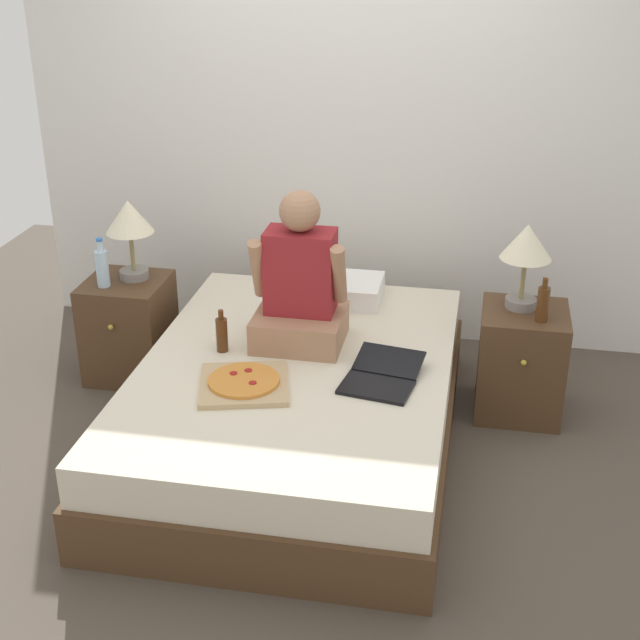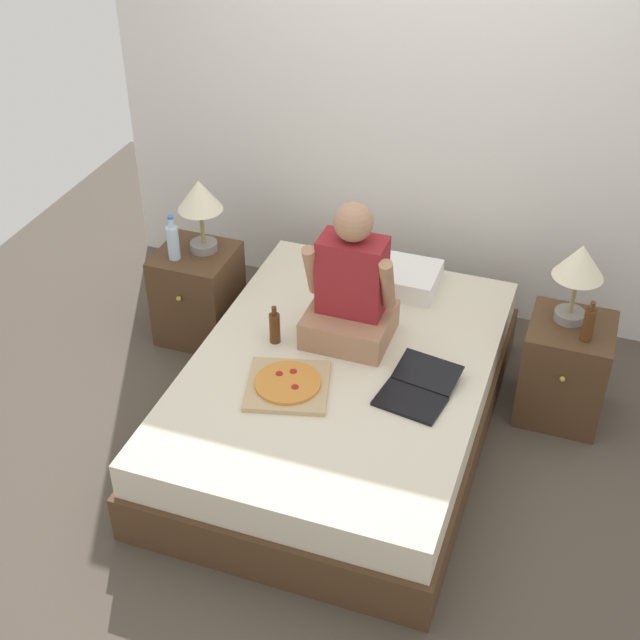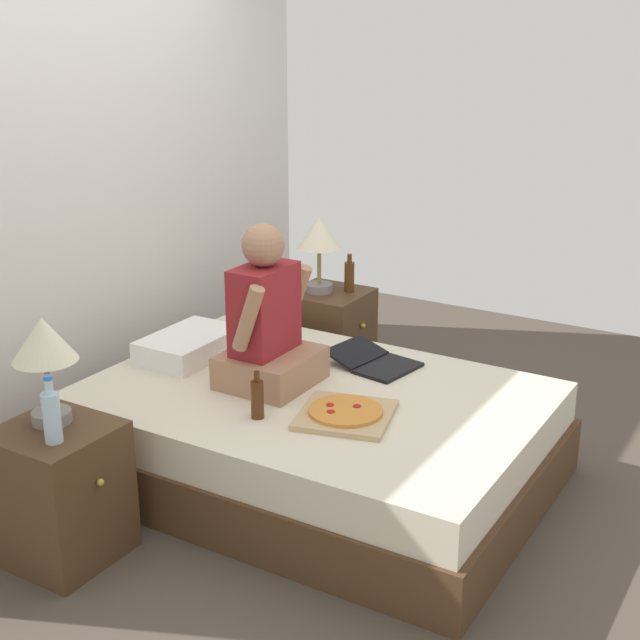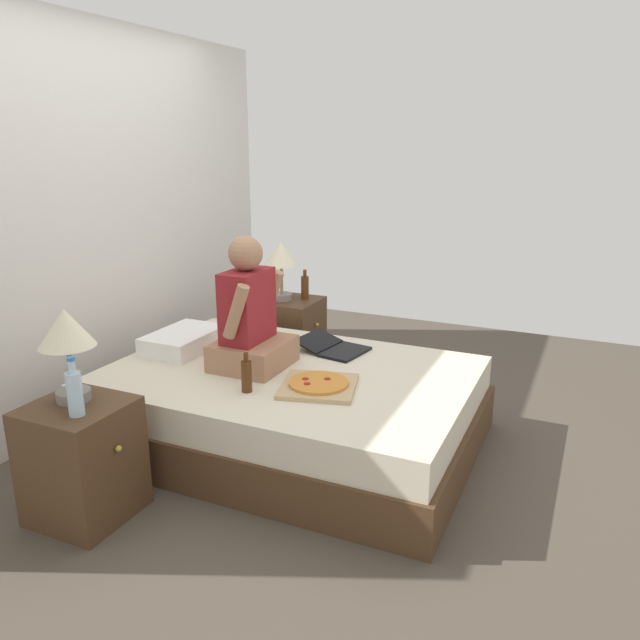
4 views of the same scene
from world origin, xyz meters
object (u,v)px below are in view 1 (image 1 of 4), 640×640
Objects in this scene: nightstand_right at (521,362)px; nightstand_left at (129,328)px; laptop at (381,378)px; pizza_box at (244,383)px; person_seated at (300,288)px; water_bottle at (102,267)px; lamp_on_right_nightstand at (526,248)px; beer_bottle at (543,303)px; lamp_on_left_nightstand at (129,222)px; bed at (296,405)px; beer_bottle_on_bed at (222,334)px.

nightstand_left is at bearing 180.00° from nightstand_right.
laptop is (-0.66, -0.67, 0.20)m from nightstand_right.
person_seated is at bearing 73.25° from pizza_box.
person_seated is at bearing -11.19° from water_bottle.
lamp_on_right_nightstand is 1.96× the size of beer_bottle.
lamp_on_left_nightstand is 2.11m from lamp_on_right_nightstand.
person_seated is at bearing -164.19° from nightstand_right.
nightstand_right is 1.29× the size of lamp_on_right_nightstand.
lamp_on_left_nightstand is at bearing 178.66° from nightstand_right.
beer_bottle_on_bed reaches higher than bed.
lamp_on_left_nightstand is (0.04, 0.05, 0.62)m from nightstand_left.
lamp_on_right_nightstand reaches higher than beer_bottle_on_bed.
beer_bottle_on_bed is (-0.38, 0.06, 0.33)m from bed.
nightstand_right is (2.26, 0.09, -0.40)m from water_bottle.
laptop is at bearing -134.55° from nightstand_right.
beer_bottle is (2.21, -0.15, -0.23)m from lamp_on_left_nightstand.
water_bottle is at bearing -177.72° from nightstand_right.
bed is at bearing -21.94° from water_bottle.
lamp_on_right_nightstand is at bearing 1.34° from nightstand_left.
nightstand_right is 2.64× the size of beer_bottle_on_bed.
person_seated reaches higher than nightstand_left.
lamp_on_left_nightstand is at bearing 140.49° from beer_bottle_on_bed.
nightstand_right is (2.18, 0.00, 0.00)m from nightstand_left.
beer_bottle reaches higher than beer_bottle_on_bed.
nightstand_right reaches higher than bed.
nightstand_left is at bearing -178.66° from lamp_on_right_nightstand.
water_bottle reaches higher than laptop.
lamp_on_right_nightstand is 1.16m from person_seated.
nightstand_left reaches higher than bed.
beer_bottle is at bearing 10.32° from person_seated.
person_seated reaches higher than beer_bottle_on_bed.
beer_bottle is at bearing -3.89° from lamp_on_left_nightstand.
lamp_on_left_nightstand is 1.00× the size of lamp_on_right_nightstand.
beer_bottle reaches higher than nightstand_right.
laptop is 0.94× the size of pizza_box.
bed is 1.23m from nightstand_right.
pizza_box is (0.87, -0.88, -0.42)m from lamp_on_left_nightstand.
lamp_on_left_nightstand is 1.96× the size of beer_bottle.
nightstand_right reaches higher than pizza_box.
beer_bottle_on_bed is (-1.44, -0.55, -0.35)m from lamp_on_right_nightstand.
person_seated is 1.69× the size of laptop.
bed is 1.40m from lamp_on_right_nightstand.
laptop is at bearing -23.93° from nightstand_left.
nightstand_left is 1.67m from laptop.
lamp_on_right_nightstand is 0.92× the size of pizza_box.
lamp_on_right_nightstand reaches higher than nightstand_right.
lamp_on_right_nightstand is (2.15, 0.05, 0.62)m from nightstand_left.
nightstand_right reaches higher than laptop.
lamp_on_right_nightstand is (2.23, 0.14, 0.22)m from water_bottle.
water_bottle is 0.35× the size of person_seated.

